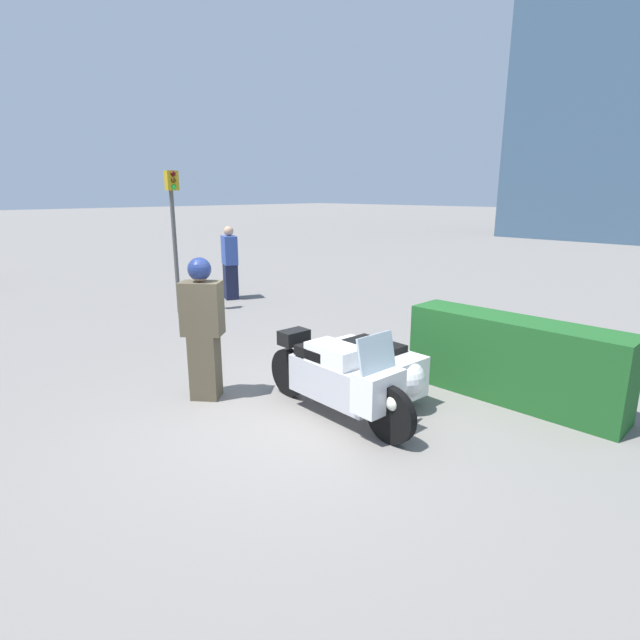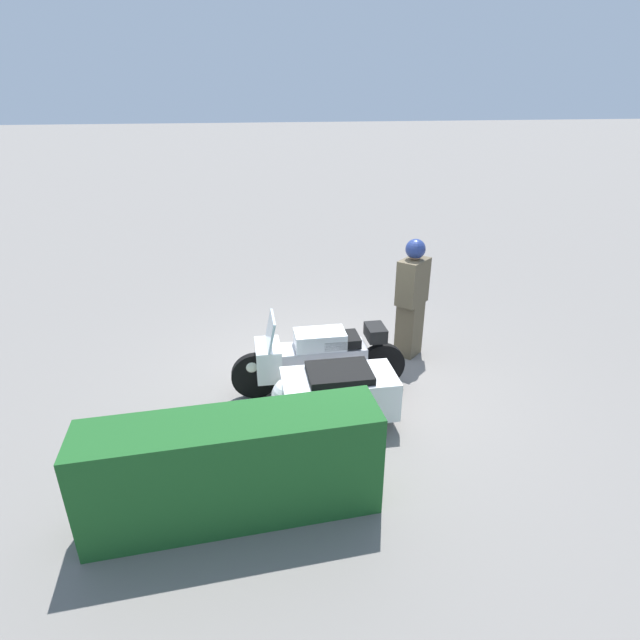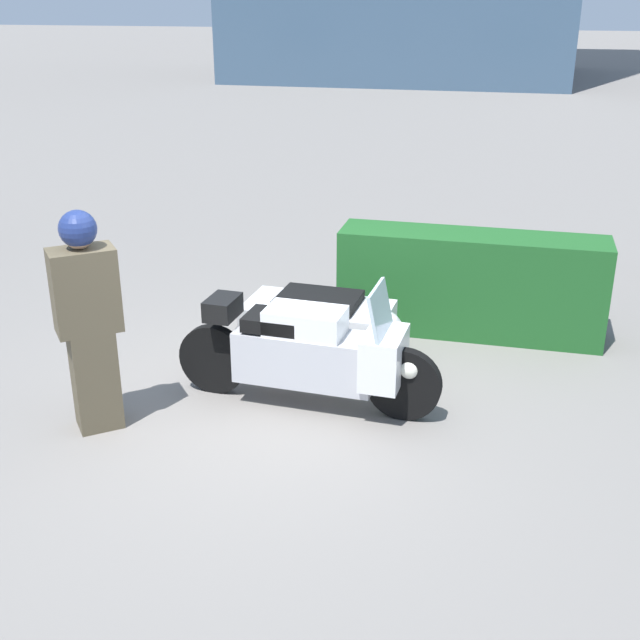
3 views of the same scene
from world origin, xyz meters
TOP-DOWN VIEW (x-y plane):
  - ground_plane at (0.00, 0.00)m, footprint 160.00×160.00m
  - police_motorcycle at (0.43, 0.73)m, footprint 2.35×1.43m
  - officer_rider at (-1.20, -0.45)m, footprint 0.58×0.55m
  - hedge_bush_curbside at (1.62, 2.29)m, footprint 2.72×0.61m

SIDE VIEW (x-z plane):
  - ground_plane at x=0.00m, z-range 0.00..0.00m
  - police_motorcycle at x=0.43m, z-range -0.12..1.03m
  - hedge_bush_curbside at x=1.62m, z-range 0.00..1.07m
  - officer_rider at x=-1.20m, z-range 0.05..1.88m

